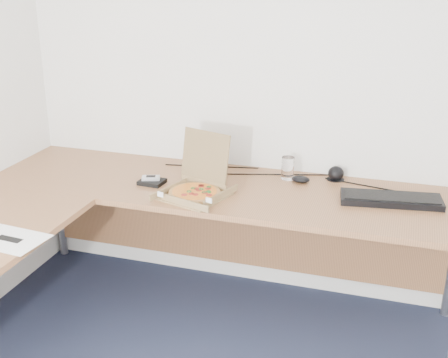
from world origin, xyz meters
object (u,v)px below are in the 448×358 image
(keyboard, at_px, (391,199))
(wallet, at_px, (152,182))
(desk, at_px, (130,216))
(pizza_box, at_px, (196,189))
(drinking_glass, at_px, (288,168))

(keyboard, xyz_separation_m, wallet, (-1.22, -0.12, -0.00))
(desk, relative_size, pizza_box, 7.51)
(pizza_box, bearing_deg, keyboard, 30.05)
(desk, distance_m, wallet, 0.36)
(drinking_glass, distance_m, keyboard, 0.58)
(pizza_box, relative_size, drinking_glass, 2.74)
(keyboard, relative_size, wallet, 3.81)
(desk, height_order, drinking_glass, drinking_glass)
(pizza_box, bearing_deg, wallet, -179.44)
(keyboard, bearing_deg, pizza_box, -175.72)
(wallet, bearing_deg, keyboard, 10.32)
(drinking_glass, xyz_separation_m, wallet, (-0.67, -0.29, -0.05))
(pizza_box, xyz_separation_m, drinking_glass, (0.39, 0.38, 0.03))
(desk, bearing_deg, wallet, 96.38)
(desk, xyz_separation_m, wallet, (-0.04, 0.35, 0.04))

